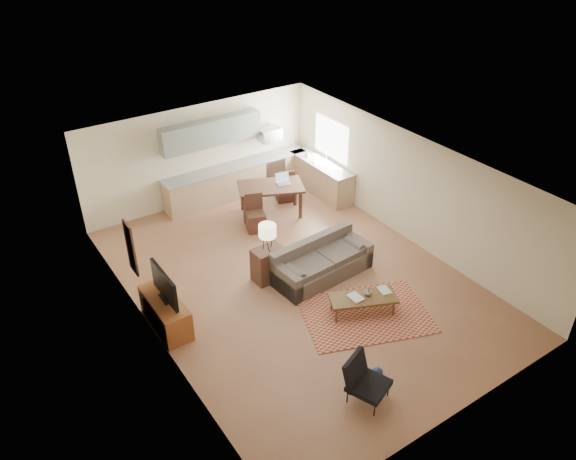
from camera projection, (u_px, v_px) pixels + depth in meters
room at (296, 228)px, 11.70m from camera, size 9.00×9.00×9.00m
kitchen_counter_back at (237, 180)px, 15.54m from camera, size 4.26×0.64×0.92m
kitchen_counter_right at (321, 178)px, 15.67m from camera, size 0.64×2.26×0.92m
kitchen_range at (270, 171)px, 16.06m from camera, size 0.62×0.62×0.90m
kitchen_microwave at (269, 134)px, 15.49m from camera, size 0.62×0.40×0.35m
upper_cabinets at (211, 132)px, 14.57m from camera, size 2.80×0.34×0.70m
window_right at (331, 139)px, 15.23m from camera, size 0.02×1.40×1.05m
wall_art_left at (131, 248)px, 10.71m from camera, size 0.06×0.42×1.10m
triptych at (196, 141)px, 14.58m from camera, size 1.70×0.04×0.50m
rug at (366, 314)px, 11.42m from camera, size 2.96×2.50×0.02m
sofa at (323, 261)px, 12.33m from camera, size 2.43×1.21×0.82m
coffee_table at (363, 305)px, 11.37m from camera, size 1.46×1.05×0.41m
book_a at (351, 300)px, 11.17m from camera, size 0.24×0.32×0.03m
book_b at (380, 291)px, 11.40m from camera, size 0.35×0.39×0.02m
vase at (368, 292)px, 11.28m from camera, size 0.23×0.23×0.17m
armchair at (369, 382)px, 9.35m from camera, size 0.93×0.93×0.82m
tv_credenza at (166, 312)px, 10.98m from camera, size 0.54×1.41×0.65m
tv at (164, 285)px, 10.66m from camera, size 0.11×1.08×0.65m
console_table at (268, 264)px, 12.25m from camera, size 0.69×0.48×0.78m
table_lamp at (268, 237)px, 11.88m from camera, size 0.40×0.40×0.63m
dining_table at (271, 200)px, 14.66m from camera, size 1.90×1.53×0.84m
dining_chair_near at (256, 213)px, 13.95m from camera, size 0.58×0.59×0.94m
dining_chair_far at (285, 184)px, 15.30m from camera, size 0.60×0.61×0.96m
laptop at (284, 179)px, 14.44m from camera, size 0.41×0.34×0.27m
soap_bottle at (308, 154)px, 15.70m from camera, size 0.12×0.12×0.19m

